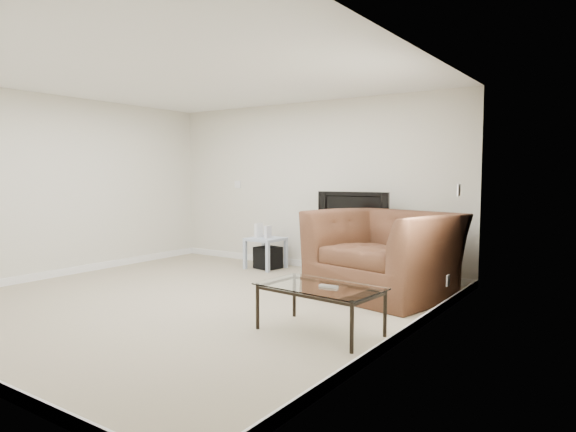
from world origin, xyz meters
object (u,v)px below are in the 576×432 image
Objects in this scene: side_table at (266,253)px; subwoofer at (268,258)px; television at (355,212)px; tv_stand at (356,255)px; recliner at (385,239)px; coffee_table at (320,309)px.

subwoofer is at bearing 31.34° from side_table.
tv_stand is at bearing 86.95° from television.
tv_stand is 1.50× the size of side_table.
television is at bearing -90.00° from tv_stand.
tv_stand is 1.41m from side_table.
tv_stand reaches higher than side_table.
recliner is at bearing -52.70° from television.
recliner is 1.39× the size of coffee_table.
television is 2.69m from coffee_table.
side_table is at bearing -148.66° from subwoofer.
recliner is (0.79, -0.82, 0.36)m from tv_stand.
side_table is 0.32× the size of recliner.
coffee_table is at bearing -74.54° from tv_stand.
television is 2.87× the size of subwoofer.
tv_stand is at bearing 9.37° from side_table.
side_table reaches higher than coffee_table.
side_table is at bearing -179.47° from television.
recliner reaches higher than side_table.
coffee_table reaches higher than subwoofer.
television reaches higher than subwoofer.
recliner is (0.79, -0.79, -0.23)m from television.
subwoofer is 0.21× the size of recliner.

